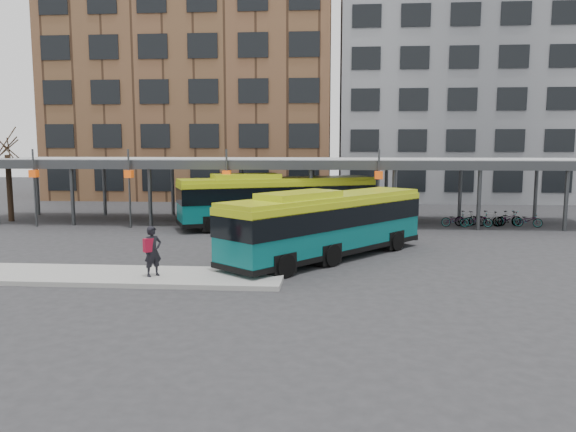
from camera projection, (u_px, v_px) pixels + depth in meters
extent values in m
plane|color=#28282B|center=(254.00, 264.00, 24.08)|extent=(120.00, 120.00, 0.00)
cube|color=gray|center=(102.00, 275.00, 21.53)|extent=(14.00, 3.00, 0.18)
cube|color=#999B9E|center=(282.00, 161.00, 36.42)|extent=(40.00, 6.00, 0.35)
cube|color=#383A3D|center=(277.00, 165.00, 33.47)|extent=(40.00, 0.15, 0.55)
cylinder|color=#383A3D|center=(37.00, 189.00, 40.58)|extent=(0.24, 0.24, 3.80)
cylinder|color=#383A3D|center=(72.00, 195.00, 35.24)|extent=(0.24, 0.24, 3.80)
cylinder|color=#383A3D|center=(104.00, 189.00, 40.18)|extent=(0.24, 0.24, 3.80)
cylinder|color=#383A3D|center=(150.00, 196.00, 34.85)|extent=(0.24, 0.24, 3.80)
cylinder|color=#383A3D|center=(173.00, 189.00, 39.79)|extent=(0.24, 0.24, 3.80)
cylinder|color=#383A3D|center=(229.00, 196.00, 34.45)|extent=(0.24, 0.24, 3.80)
cylinder|color=#383A3D|center=(242.00, 190.00, 39.40)|extent=(0.24, 0.24, 3.80)
cylinder|color=#383A3D|center=(311.00, 197.00, 34.06)|extent=(0.24, 0.24, 3.80)
cylinder|color=#383A3D|center=(314.00, 190.00, 39.00)|extent=(0.24, 0.24, 3.80)
cylinder|color=#383A3D|center=(394.00, 198.00, 33.67)|extent=(0.24, 0.24, 3.80)
cylinder|color=#383A3D|center=(386.00, 191.00, 38.61)|extent=(0.24, 0.24, 3.80)
cylinder|color=#383A3D|center=(479.00, 198.00, 33.27)|extent=(0.24, 0.24, 3.80)
cylinder|color=#383A3D|center=(460.00, 191.00, 38.22)|extent=(0.24, 0.24, 3.80)
cylinder|color=#383A3D|center=(566.00, 199.00, 32.88)|extent=(0.24, 0.24, 3.80)
cylinder|color=#383A3D|center=(536.00, 192.00, 37.82)|extent=(0.24, 0.24, 3.80)
cylinder|color=#383A3D|center=(35.00, 188.00, 34.54)|extent=(0.12, 0.12, 4.80)
cube|color=#E14C0D|center=(34.00, 174.00, 34.43)|extent=(0.45, 0.45, 0.45)
cylinder|color=#383A3D|center=(129.00, 189.00, 34.07)|extent=(0.12, 0.12, 4.80)
cube|color=#E14C0D|center=(129.00, 174.00, 33.96)|extent=(0.45, 0.45, 0.45)
cylinder|color=#383A3D|center=(227.00, 189.00, 33.60)|extent=(0.12, 0.12, 4.80)
cube|color=#E14C0D|center=(227.00, 174.00, 33.48)|extent=(0.45, 0.45, 0.45)
cylinder|color=#383A3D|center=(378.00, 190.00, 32.89)|extent=(0.12, 0.12, 4.80)
cube|color=#E14C0D|center=(379.00, 175.00, 32.78)|extent=(0.45, 0.45, 0.45)
cylinder|color=black|center=(10.00, 188.00, 37.08)|extent=(0.36, 0.36, 4.40)
cylinder|color=black|center=(8.00, 149.00, 36.74)|extent=(0.08, 1.63, 1.59)
cylinder|color=black|center=(8.00, 149.00, 36.84)|extent=(1.63, 0.13, 1.59)
cylinder|color=black|center=(6.00, 149.00, 36.75)|extent=(0.15, 1.63, 1.59)
cylinder|color=black|center=(6.00, 149.00, 36.65)|extent=(1.63, 0.10, 1.59)
cube|color=brown|center=(198.00, 84.00, 55.10)|extent=(26.00, 14.00, 22.00)
cube|color=slate|center=(467.00, 92.00, 53.18)|extent=(24.00, 14.00, 20.00)
cube|color=#075455|center=(328.00, 226.00, 24.92)|extent=(8.95, 10.22, 2.35)
cube|color=black|center=(328.00, 215.00, 24.86)|extent=(9.02, 10.29, 0.89)
cube|color=#A3B212|center=(328.00, 197.00, 24.76)|extent=(8.88, 10.16, 0.19)
cube|color=#A3B212|center=(299.00, 196.00, 23.39)|extent=(3.69, 3.98, 0.33)
cube|color=black|center=(328.00, 249.00, 25.06)|extent=(9.03, 10.29, 0.23)
cylinder|color=black|center=(396.00, 241.00, 26.96)|extent=(0.81, 0.91, 0.94)
cylinder|color=black|center=(358.00, 236.00, 28.53)|extent=(0.81, 0.91, 0.94)
cylinder|color=black|center=(332.00, 256.00, 23.46)|extent=(0.81, 0.91, 0.94)
cylinder|color=black|center=(292.00, 249.00, 25.03)|extent=(0.81, 0.91, 0.94)
cylinder|color=black|center=(285.00, 266.00, 21.44)|extent=(0.81, 0.91, 0.94)
cylinder|color=black|center=(245.00, 258.00, 23.01)|extent=(0.81, 0.91, 0.94)
cube|color=#075455|center=(278.00, 201.00, 34.50)|extent=(12.03, 7.00, 2.50)
cube|color=black|center=(278.00, 193.00, 34.43)|extent=(12.10, 7.08, 0.95)
cube|color=#A3B212|center=(278.00, 179.00, 34.32)|extent=(11.99, 6.91, 0.20)
cube|color=#A3B212|center=(246.00, 177.00, 33.67)|extent=(4.39, 3.22, 0.35)
cube|color=black|center=(278.00, 220.00, 34.64)|extent=(12.11, 7.08, 0.24)
cylinder|color=black|center=(345.00, 219.00, 34.75)|extent=(1.04, 0.67, 1.00)
cylinder|color=black|center=(330.00, 214.00, 37.05)|extent=(1.04, 0.67, 1.00)
cylinder|color=black|center=(264.00, 222.00, 33.11)|extent=(1.04, 0.67, 1.00)
cylinder|color=black|center=(254.00, 217.00, 35.41)|extent=(1.04, 0.67, 1.00)
cylinder|color=black|center=(214.00, 225.00, 32.17)|extent=(1.04, 0.67, 1.00)
cylinder|color=black|center=(207.00, 219.00, 34.46)|extent=(1.04, 0.67, 1.00)
imported|color=black|center=(153.00, 251.00, 20.95)|extent=(0.81, 0.81, 1.89)
cube|color=maroon|center=(148.00, 245.00, 20.80)|extent=(0.39, 0.39, 0.50)
imported|color=slate|center=(455.00, 220.00, 34.70)|extent=(1.74, 0.85, 0.88)
imported|color=slate|center=(466.00, 218.00, 35.18)|extent=(1.65, 0.94, 0.96)
imported|color=slate|center=(478.00, 220.00, 34.73)|extent=(1.79, 1.11, 0.89)
imported|color=slate|center=(489.00, 219.00, 34.90)|extent=(1.68, 0.62, 0.98)
imported|color=slate|center=(508.00, 219.00, 35.06)|extent=(1.91, 1.11, 0.95)
imported|color=slate|center=(509.00, 218.00, 35.07)|extent=(1.66, 0.80, 0.96)
imported|color=slate|center=(528.00, 220.00, 34.65)|extent=(1.75, 1.04, 0.87)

